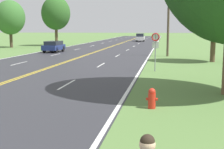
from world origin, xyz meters
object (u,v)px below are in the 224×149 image
(tree_mid_treeline, at_px, (10,17))
(car_dark_blue_hatchback_approaching, at_px, (54,46))
(traffic_sign, at_px, (155,42))
(fire_hydrant, at_px, (152,98))
(car_white_van_mid_near, at_px, (140,37))
(tree_behind_sign, at_px, (56,13))
(tree_left_verge, at_px, (215,12))

(tree_mid_treeline, xyz_separation_m, car_dark_blue_hatchback_approaching, (9.85, -7.93, -3.84))
(traffic_sign, bearing_deg, fire_hydrant, -88.69)
(car_white_van_mid_near, bearing_deg, tree_mid_treeline, -34.62)
(fire_hydrant, xyz_separation_m, tree_behind_sign, (-18.04, 39.82, 5.09))
(fire_hydrant, relative_size, tree_mid_treeline, 0.11)
(tree_mid_treeline, bearing_deg, car_white_van_mid_near, 55.88)
(tree_left_verge, xyz_separation_m, car_dark_blue_hatchback_approaching, (-18.00, 8.36, -3.59))
(tree_behind_sign, relative_size, tree_mid_treeline, 1.15)
(car_white_van_mid_near, bearing_deg, tree_left_verge, 12.56)
(car_dark_blue_hatchback_approaching, bearing_deg, tree_left_verge, -114.38)
(car_dark_blue_hatchback_approaching, bearing_deg, fire_hydrant, -152.03)
(fire_hydrant, xyz_separation_m, tree_mid_treeline, (-23.22, 33.68, 4.22))
(fire_hydrant, bearing_deg, car_dark_blue_hatchback_approaching, 117.44)
(tree_left_verge, bearing_deg, car_dark_blue_hatchback_approaching, 155.09)
(fire_hydrant, distance_m, tree_behind_sign, 44.01)
(car_dark_blue_hatchback_approaching, relative_size, car_white_van_mid_near, 0.80)
(tree_behind_sign, relative_size, car_dark_blue_hatchback_approaching, 2.14)
(traffic_sign, xyz_separation_m, tree_mid_treeline, (-22.98, 23.35, 2.58))
(fire_hydrant, relative_size, tree_behind_sign, 0.09)
(tree_left_verge, height_order, tree_mid_treeline, tree_mid_treeline)
(fire_hydrant, xyz_separation_m, tree_left_verge, (4.63, 17.39, 3.97))
(tree_mid_treeline, bearing_deg, tree_left_verge, -30.33)
(traffic_sign, height_order, tree_mid_treeline, tree_mid_treeline)
(tree_left_verge, height_order, car_white_van_mid_near, tree_left_verge)
(tree_behind_sign, bearing_deg, car_white_van_mid_near, 57.88)
(fire_hydrant, height_order, tree_behind_sign, tree_behind_sign)
(tree_behind_sign, bearing_deg, fire_hydrant, -65.62)
(tree_behind_sign, xyz_separation_m, car_white_van_mid_near, (12.76, 20.33, -4.54))
(traffic_sign, bearing_deg, car_dark_blue_hatchback_approaching, 130.42)
(tree_behind_sign, distance_m, car_dark_blue_hatchback_approaching, 15.56)
(traffic_sign, height_order, car_dark_blue_hatchback_approaching, traffic_sign)
(tree_left_verge, distance_m, car_dark_blue_hatchback_approaching, 20.17)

